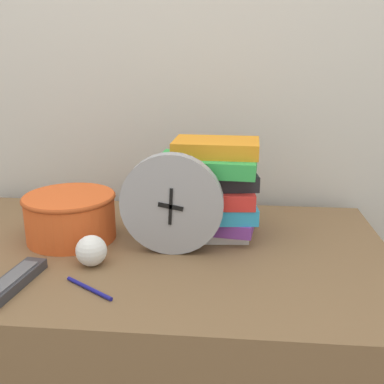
% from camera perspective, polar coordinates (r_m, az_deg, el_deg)
% --- Properties ---
extents(wall_back, '(6.00, 0.04, 2.40)m').
position_cam_1_polar(wall_back, '(1.38, -3.24, 17.88)').
color(wall_back, beige).
rests_on(wall_back, ground_plane).
extents(desk, '(1.15, 0.67, 0.74)m').
position_cam_1_polar(desk, '(1.27, -5.45, -22.48)').
color(desk, brown).
rests_on(desk, ground_plane).
extents(desk_clock, '(0.23, 0.03, 0.23)m').
position_cam_1_polar(desk_clock, '(1.00, -2.62, -1.60)').
color(desk_clock, '#99999E').
rests_on(desk_clock, desk).
extents(book_stack, '(0.25, 0.21, 0.24)m').
position_cam_1_polar(book_stack, '(1.11, 2.21, 0.17)').
color(book_stack, white).
rests_on(book_stack, desk).
extents(basket, '(0.22, 0.22, 0.11)m').
position_cam_1_polar(basket, '(1.14, -15.19, -2.81)').
color(basket, '#E05623').
rests_on(basket, desk).
extents(tv_remote, '(0.07, 0.19, 0.02)m').
position_cam_1_polar(tv_remote, '(0.96, -21.86, -10.58)').
color(tv_remote, '#333338').
rests_on(tv_remote, desk).
extents(crumpled_paper_ball, '(0.07, 0.07, 0.07)m').
position_cam_1_polar(crumpled_paper_ball, '(1.00, -12.67, -7.27)').
color(crumpled_paper_ball, white).
rests_on(crumpled_paper_ball, desk).
extents(pen, '(0.11, 0.08, 0.01)m').
position_cam_1_polar(pen, '(0.91, -12.94, -11.84)').
color(pen, navy).
rests_on(pen, desk).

